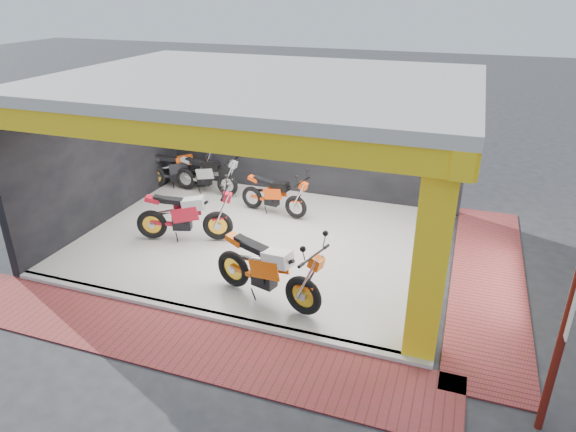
# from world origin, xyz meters

# --- Properties ---
(ground) EXTENTS (80.00, 80.00, 0.00)m
(ground) POSITION_xyz_m (0.00, 0.00, 0.00)
(ground) COLOR #2D2D30
(ground) RESTS_ON ground
(showroom_floor) EXTENTS (8.00, 6.00, 0.10)m
(showroom_floor) POSITION_xyz_m (0.00, 2.00, 0.05)
(showroom_floor) COLOR white
(showroom_floor) RESTS_ON ground
(showroom_ceiling) EXTENTS (8.40, 6.40, 0.20)m
(showroom_ceiling) POSITION_xyz_m (0.00, 2.00, 3.60)
(showroom_ceiling) COLOR beige
(showroom_ceiling) RESTS_ON corner_column
(back_wall) EXTENTS (8.20, 0.20, 3.50)m
(back_wall) POSITION_xyz_m (0.00, 5.10, 1.75)
(back_wall) COLOR black
(back_wall) RESTS_ON ground
(left_wall) EXTENTS (0.20, 6.20, 3.50)m
(left_wall) POSITION_xyz_m (-4.10, 2.00, 1.75)
(left_wall) COLOR black
(left_wall) RESTS_ON ground
(corner_column) EXTENTS (0.50, 0.50, 3.50)m
(corner_column) POSITION_xyz_m (3.75, -0.75, 1.75)
(corner_column) COLOR yellow
(corner_column) RESTS_ON ground
(header_beam_front) EXTENTS (8.40, 0.30, 0.40)m
(header_beam_front) POSITION_xyz_m (0.00, -1.00, 3.30)
(header_beam_front) COLOR yellow
(header_beam_front) RESTS_ON corner_column
(header_beam_right) EXTENTS (0.30, 6.40, 0.40)m
(header_beam_right) POSITION_xyz_m (4.00, 2.00, 3.30)
(header_beam_right) COLOR yellow
(header_beam_right) RESTS_ON corner_column
(floor_kerb) EXTENTS (8.00, 0.20, 0.10)m
(floor_kerb) POSITION_xyz_m (0.00, -1.02, 0.05)
(floor_kerb) COLOR white
(floor_kerb) RESTS_ON ground
(paver_front) EXTENTS (9.00, 1.40, 0.03)m
(paver_front) POSITION_xyz_m (0.00, -1.80, 0.01)
(paver_front) COLOR #983134
(paver_front) RESTS_ON ground
(paver_right) EXTENTS (1.40, 7.00, 0.03)m
(paver_right) POSITION_xyz_m (4.80, 2.00, 0.01)
(paver_right) COLOR #983134
(paver_right) RESTS_ON ground
(signpost) EXTENTS (0.10, 0.36, 2.56)m
(signpost) POSITION_xyz_m (5.42, -1.75, 1.40)
(signpost) COLOR #61160E
(signpost) RESTS_ON ground
(moto_hero) EXTENTS (2.59, 1.52, 1.49)m
(moto_hero) POSITION_xyz_m (1.72, -0.50, 0.84)
(moto_hero) COLOR #F35B0A
(moto_hero) RESTS_ON showroom_floor
(moto_row_a) EXTENTS (2.44, 1.49, 1.40)m
(moto_row_a) POSITION_xyz_m (-0.95, 1.58, 0.80)
(moto_row_a) COLOR red
(moto_row_a) RESTS_ON showroom_floor
(moto_row_b) EXTENTS (2.05, 1.04, 1.20)m
(moto_row_b) POSITION_xyz_m (0.32, 3.26, 0.70)
(moto_row_b) COLOR #FD480A
(moto_row_b) RESTS_ON showroom_floor
(moto_row_c) EXTENTS (2.21, 1.51, 1.27)m
(moto_row_c) POSITION_xyz_m (-2.87, 4.44, 0.73)
(moto_row_c) COLOR black
(moto_row_c) RESTS_ON showroom_floor
(moto_row_d) EXTENTS (2.08, 0.86, 1.25)m
(moto_row_d) POSITION_xyz_m (-1.89, 4.03, 0.73)
(moto_row_d) COLOR #A5A9AD
(moto_row_d) RESTS_ON showroom_floor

